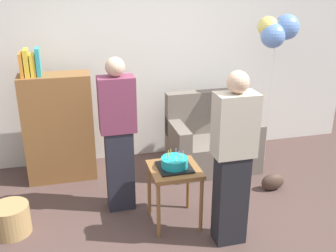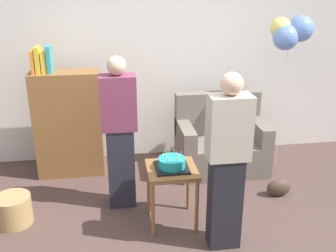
% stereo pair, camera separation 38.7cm
% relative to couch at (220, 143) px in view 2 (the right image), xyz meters
% --- Properties ---
extents(ground_plane, '(8.00, 8.00, 0.00)m').
position_rel_couch_xyz_m(ground_plane, '(-0.74, -1.42, -0.34)').
color(ground_plane, '#4C3833').
extents(wall_back, '(6.00, 0.10, 2.70)m').
position_rel_couch_xyz_m(wall_back, '(-0.74, 0.63, 1.01)').
color(wall_back, silver).
rests_on(wall_back, ground_plane).
extents(couch, '(1.10, 0.70, 0.96)m').
position_rel_couch_xyz_m(couch, '(0.00, 0.00, 0.00)').
color(couch, '#6B6056').
rests_on(couch, ground_plane).
extents(bookshelf, '(0.80, 0.36, 1.61)m').
position_rel_couch_xyz_m(bookshelf, '(-1.89, 0.16, 0.33)').
color(bookshelf, brown).
rests_on(bookshelf, ground_plane).
extents(side_table, '(0.48, 0.48, 0.61)m').
position_rel_couch_xyz_m(side_table, '(-0.81, -1.12, 0.18)').
color(side_table, brown).
rests_on(side_table, ground_plane).
extents(birthday_cake, '(0.32, 0.32, 0.17)m').
position_rel_couch_xyz_m(birthday_cake, '(-0.81, -1.12, 0.32)').
color(birthday_cake, black).
rests_on(birthday_cake, side_table).
extents(person_blowing_candles, '(0.36, 0.22, 1.63)m').
position_rel_couch_xyz_m(person_blowing_candles, '(-1.28, -0.70, 0.49)').
color(person_blowing_candles, '#23232D').
rests_on(person_blowing_candles, ground_plane).
extents(person_holding_cake, '(0.36, 0.22, 1.63)m').
position_rel_couch_xyz_m(person_holding_cake, '(-0.39, -1.52, 0.49)').
color(person_holding_cake, black).
rests_on(person_holding_cake, ground_plane).
extents(wicker_basket, '(0.36, 0.36, 0.30)m').
position_rel_couch_xyz_m(wicker_basket, '(-2.38, -0.90, -0.19)').
color(wicker_basket, '#A88451').
rests_on(wicker_basket, ground_plane).
extents(handbag, '(0.28, 0.14, 0.20)m').
position_rel_couch_xyz_m(handbag, '(0.48, -0.78, -0.24)').
color(handbag, '#473328').
rests_on(handbag, ground_plane).
extents(balloon_bunch, '(0.50, 0.35, 1.93)m').
position_rel_couch_xyz_m(balloon_bunch, '(0.75, -0.08, 1.40)').
color(balloon_bunch, silver).
rests_on(balloon_bunch, ground_plane).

